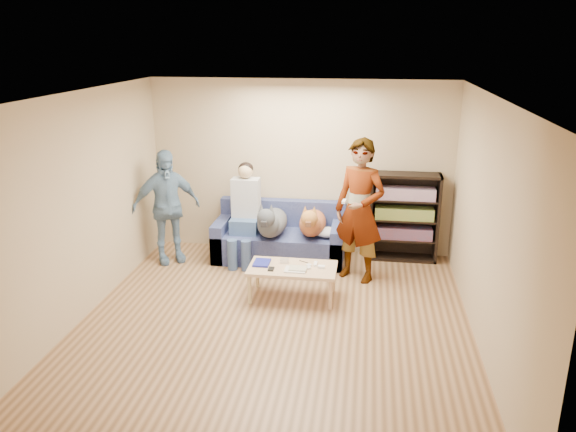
% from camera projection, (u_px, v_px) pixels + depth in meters
% --- Properties ---
extents(ground, '(5.00, 5.00, 0.00)m').
position_uv_depth(ground, '(273.00, 326.00, 6.43)').
color(ground, brown).
rests_on(ground, ground).
extents(ceiling, '(5.00, 5.00, 0.00)m').
position_uv_depth(ceiling, '(271.00, 96.00, 5.64)').
color(ceiling, white).
rests_on(ceiling, ground).
extents(wall_back, '(4.50, 0.00, 4.50)m').
position_uv_depth(wall_back, '(301.00, 168.00, 8.39)').
color(wall_back, tan).
rests_on(wall_back, ground).
extents(wall_front, '(4.50, 0.00, 4.50)m').
position_uv_depth(wall_front, '(207.00, 336.00, 3.68)').
color(wall_front, tan).
rests_on(wall_front, ground).
extents(wall_left, '(0.00, 5.00, 5.00)m').
position_uv_depth(wall_left, '(76.00, 210.00, 6.34)').
color(wall_left, tan).
rests_on(wall_left, ground).
extents(wall_right, '(0.00, 5.00, 5.00)m').
position_uv_depth(wall_right, '(489.00, 229.00, 5.72)').
color(wall_right, tan).
rests_on(wall_right, ground).
extents(blanket, '(0.37, 0.32, 0.13)m').
position_uv_depth(blanket, '(327.00, 232.00, 8.04)').
color(blanket, '#A5A6AA').
rests_on(blanket, sofa).
extents(person_standing_right, '(0.84, 0.73, 1.93)m').
position_uv_depth(person_standing_right, '(360.00, 211.00, 7.43)').
color(person_standing_right, gray).
rests_on(person_standing_right, ground).
extents(person_standing_left, '(1.04, 0.88, 1.67)m').
position_uv_depth(person_standing_left, '(166.00, 207.00, 8.07)').
color(person_standing_left, '#7CA4C7').
rests_on(person_standing_left, ground).
extents(held_controller, '(0.06, 0.14, 0.03)m').
position_uv_depth(held_controller, '(344.00, 201.00, 7.22)').
color(held_controller, silver).
rests_on(held_controller, person_standing_right).
extents(notebook_blue, '(0.20, 0.26, 0.03)m').
position_uv_depth(notebook_blue, '(262.00, 263.00, 7.12)').
color(notebook_blue, navy).
rests_on(notebook_blue, coffee_table).
extents(papers, '(0.26, 0.20, 0.02)m').
position_uv_depth(papers, '(295.00, 270.00, 6.92)').
color(papers, silver).
rests_on(papers, coffee_table).
extents(magazine, '(0.22, 0.17, 0.01)m').
position_uv_depth(magazine, '(298.00, 268.00, 6.93)').
color(magazine, '#B5AC91').
rests_on(magazine, coffee_table).
extents(camera_silver, '(0.11, 0.06, 0.05)m').
position_uv_depth(camera_silver, '(284.00, 261.00, 7.14)').
color(camera_silver, silver).
rests_on(camera_silver, coffee_table).
extents(controller_a, '(0.04, 0.13, 0.03)m').
position_uv_depth(controller_a, '(316.00, 264.00, 7.07)').
color(controller_a, white).
rests_on(controller_a, coffee_table).
extents(controller_b, '(0.09, 0.06, 0.03)m').
position_uv_depth(controller_b, '(321.00, 267.00, 6.98)').
color(controller_b, white).
rests_on(controller_b, coffee_table).
extents(headphone_cup_a, '(0.07, 0.07, 0.02)m').
position_uv_depth(headphone_cup_a, '(308.00, 268.00, 6.97)').
color(headphone_cup_a, white).
rests_on(headphone_cup_a, coffee_table).
extents(headphone_cup_b, '(0.07, 0.07, 0.02)m').
position_uv_depth(headphone_cup_b, '(309.00, 265.00, 7.04)').
color(headphone_cup_b, silver).
rests_on(headphone_cup_b, coffee_table).
extents(pen_orange, '(0.13, 0.06, 0.01)m').
position_uv_depth(pen_orange, '(289.00, 272.00, 6.87)').
color(pen_orange, orange).
rests_on(pen_orange, coffee_table).
extents(pen_black, '(0.13, 0.08, 0.01)m').
position_uv_depth(pen_black, '(304.00, 262.00, 7.17)').
color(pen_black, black).
rests_on(pen_black, coffee_table).
extents(wallet, '(0.07, 0.12, 0.02)m').
position_uv_depth(wallet, '(271.00, 269.00, 6.94)').
color(wallet, black).
rests_on(wallet, coffee_table).
extents(sofa, '(1.90, 0.85, 0.82)m').
position_uv_depth(sofa, '(280.00, 240.00, 8.35)').
color(sofa, '#515B93').
rests_on(sofa, ground).
extents(person_seated, '(0.40, 0.73, 1.47)m').
position_uv_depth(person_seated, '(245.00, 209.00, 8.15)').
color(person_seated, '#446996').
rests_on(person_seated, sofa).
extents(dog_gray, '(0.41, 1.25, 0.60)m').
position_uv_depth(dog_gray, '(271.00, 222.00, 8.01)').
color(dog_gray, '#4A4D54').
rests_on(dog_gray, sofa).
extents(dog_tan, '(0.38, 1.15, 0.56)m').
position_uv_depth(dog_tan, '(312.00, 223.00, 8.05)').
color(dog_tan, '#A55332').
rests_on(dog_tan, sofa).
extents(coffee_table, '(1.10, 0.60, 0.42)m').
position_uv_depth(coffee_table, '(292.00, 270.00, 7.03)').
color(coffee_table, '#D6A984').
rests_on(coffee_table, ground).
extents(bookshelf, '(1.00, 0.34, 1.30)m').
position_uv_depth(bookshelf, '(404.00, 215.00, 8.21)').
color(bookshelf, black).
rests_on(bookshelf, ground).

